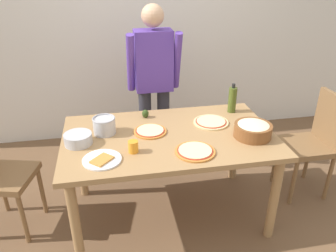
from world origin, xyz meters
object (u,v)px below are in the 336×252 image
person_cook (154,80)px  popcorn_bowl (253,129)px  pizza_second_cooked (195,151)px  mixing_bowl_steel (78,139)px  plate_with_slice (102,160)px  steel_pot (104,125)px  pizza_cooked_on_tray (150,131)px  cup_orange (133,147)px  olive_oil_bottle (232,100)px  dining_table (169,145)px  avocado (145,114)px  chair_wooden_right (315,139)px  pizza_raw_on_board (211,122)px

person_cook → popcorn_bowl: size_ratio=5.79×
pizza_second_cooked → mixing_bowl_steel: size_ratio=1.41×
plate_with_slice → steel_pot: steel_pot is taller
pizza_cooked_on_tray → cup_orange: (-0.15, -0.27, 0.03)m
person_cook → mixing_bowl_steel: 1.03m
plate_with_slice → popcorn_bowl: popcorn_bowl is taller
popcorn_bowl → olive_oil_bottle: olive_oil_bottle is taller
pizza_second_cooked → plate_with_slice: plate_with_slice is taller
dining_table → plate_with_slice: bearing=-151.6°
person_cook → avocado: 0.46m
dining_table → mixing_bowl_steel: mixing_bowl_steel is taller
person_cook → mixing_bowl_steel: size_ratio=8.10×
mixing_bowl_steel → olive_oil_bottle: 1.33m
steel_pot → cup_orange: (0.19, -0.32, -0.02)m
chair_wooden_right → pizza_cooked_on_tray: size_ratio=3.75×
pizza_cooked_on_tray → dining_table: bearing=-27.5°
person_cook → pizza_cooked_on_tray: (-0.13, -0.69, -0.17)m
mixing_bowl_steel → dining_table: bearing=1.1°
chair_wooden_right → cup_orange: size_ratio=11.18×
pizza_raw_on_board → pizza_second_cooked: size_ratio=1.01×
avocado → plate_with_slice: bearing=-120.9°
plate_with_slice → cup_orange: 0.23m
pizza_raw_on_board → pizza_second_cooked: bearing=-120.3°
pizza_cooked_on_tray → popcorn_bowl: (0.74, -0.21, 0.05)m
dining_table → steel_pot: 0.52m
chair_wooden_right → pizza_second_cooked: bearing=-162.7°
avocado → dining_table: bearing=-67.9°
pizza_second_cooked → steel_pot: 0.73m
chair_wooden_right → cup_orange: (-1.61, -0.29, 0.26)m
chair_wooden_right → popcorn_bowl: size_ratio=3.39×
chair_wooden_right → dining_table: bearing=-176.2°
pizza_second_cooked → cup_orange: bearing=168.8°
pizza_raw_on_board → pizza_cooked_on_tray: (-0.51, -0.06, 0.00)m
chair_wooden_right → avocado: 1.50m
olive_oil_bottle → steel_pot: bearing=-169.5°
pizza_cooked_on_tray → pizza_raw_on_board: bearing=7.3°
plate_with_slice → olive_oil_bottle: bearing=27.9°
avocado → popcorn_bowl: bearing=-32.9°
pizza_raw_on_board → plate_with_slice: bearing=-155.0°
person_cook → plate_with_slice: (-0.50, -1.03, -0.17)m
popcorn_bowl → person_cook: bearing=124.2°
dining_table → plate_with_slice: plate_with_slice is taller
dining_table → steel_pot: (-0.48, 0.12, 0.16)m
chair_wooden_right → cup_orange: 1.66m
person_cook → popcorn_bowl: 1.09m
pizza_cooked_on_tray → mixing_bowl_steel: mixing_bowl_steel is taller
person_cook → chair_wooden_right: size_ratio=1.71×
plate_with_slice → mixing_bowl_steel: size_ratio=1.30×
dining_table → olive_oil_bottle: olive_oil_bottle is taller
dining_table → person_cook: 0.80m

